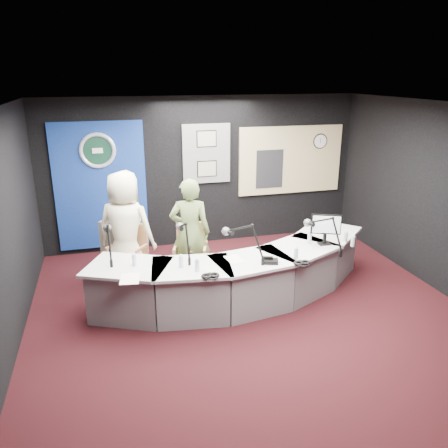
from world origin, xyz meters
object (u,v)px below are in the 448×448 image
object	(u,v)px
armchair_right	(191,256)
person_woman	(190,233)
person_man	(126,230)
broadcast_desk	(238,275)
armchair_left	(127,254)

from	to	relation	value
armchair_right	person_woman	xyz separation A→B (m)	(0.00, 0.00, 0.38)
person_man	person_woman	distance (m)	0.98
person_man	person_woman	bearing A→B (deg)	-168.59
broadcast_desk	armchair_right	distance (m)	0.90
broadcast_desk	person_man	bearing A→B (deg)	148.95
armchair_right	person_man	xyz separation A→B (m)	(-0.95, 0.24, 0.44)
broadcast_desk	armchair_right	xyz separation A→B (m)	(-0.57, 0.68, 0.10)
armchair_right	broadcast_desk	bearing A→B (deg)	-32.99
armchair_left	armchair_right	world-z (taller)	armchair_left
broadcast_desk	armchair_right	bearing A→B (deg)	130.09
armchair_right	person_man	world-z (taller)	person_man
person_man	armchair_right	bearing A→B (deg)	-168.59
armchair_right	armchair_left	bearing A→B (deg)	-177.11
broadcast_desk	person_man	xyz separation A→B (m)	(-1.53, 0.92, 0.54)
armchair_right	person_man	distance (m)	1.08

